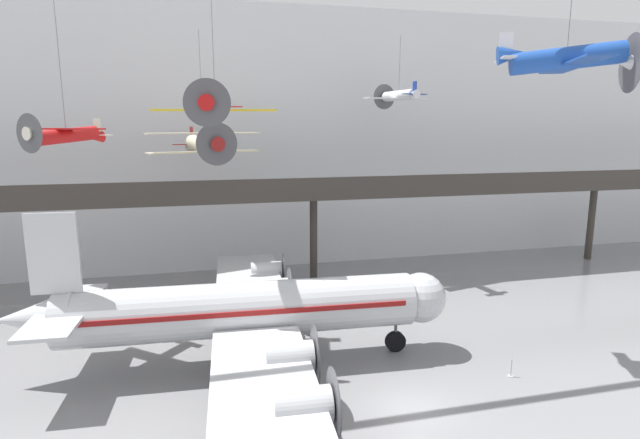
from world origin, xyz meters
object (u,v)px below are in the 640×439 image
object	(u,v)px
suspended_plane_red_highwing	(66,135)
stanchion_barrier	(511,371)
suspended_plane_cream_biplane	(204,145)
suspended_plane_white_twin	(399,96)
airliner_silver_main	(240,310)
suspended_plane_blue_trainer	(566,59)
suspended_plane_yellow_lowwing	(215,106)

from	to	relation	value
suspended_plane_red_highwing	stanchion_barrier	world-z (taller)	suspended_plane_red_highwing
suspended_plane_cream_biplane	suspended_plane_white_twin	world-z (taller)	suspended_plane_white_twin
suspended_plane_cream_biplane	suspended_plane_white_twin	xyz separation A→B (m)	(17.00, -0.16, 4.15)
airliner_silver_main	suspended_plane_blue_trainer	bearing A→B (deg)	-3.89
suspended_plane_blue_trainer	stanchion_barrier	size ratio (longest dim) A/B	8.48
suspended_plane_cream_biplane	suspended_plane_blue_trainer	bearing A→B (deg)	34.30
stanchion_barrier	airliner_silver_main	bearing A→B (deg)	160.74
airliner_silver_main	stanchion_barrier	bearing A→B (deg)	-15.94
suspended_plane_cream_biplane	suspended_plane_blue_trainer	distance (m)	26.97
suspended_plane_cream_biplane	suspended_plane_red_highwing	world-z (taller)	suspended_plane_red_highwing
suspended_plane_cream_biplane	suspended_plane_blue_trainer	xyz separation A→B (m)	(20.43, -16.76, 5.38)
suspended_plane_yellow_lowwing	suspended_plane_blue_trainer	world-z (taller)	suspended_plane_blue_trainer
suspended_plane_yellow_lowwing	suspended_plane_white_twin	distance (m)	19.63
airliner_silver_main	suspended_plane_yellow_lowwing	distance (m)	12.40
suspended_plane_cream_biplane	suspended_plane_red_highwing	xyz separation A→B (m)	(-8.26, -8.94, 1.04)
airliner_silver_main	suspended_plane_white_twin	world-z (taller)	suspended_plane_white_twin
suspended_plane_white_twin	suspended_plane_blue_trainer	distance (m)	16.99
suspended_plane_white_twin	suspended_plane_blue_trainer	world-z (taller)	same
suspended_plane_red_highwing	suspended_plane_blue_trainer	xyz separation A→B (m)	(28.69, -7.82, 4.33)
stanchion_barrier	suspended_plane_white_twin	bearing A→B (deg)	88.02
suspended_plane_yellow_lowwing	stanchion_barrier	xyz separation A→B (m)	(15.68, -8.60, -14.97)
suspended_plane_blue_trainer	stanchion_barrier	distance (m)	18.26
airliner_silver_main	suspended_plane_yellow_lowwing	world-z (taller)	suspended_plane_yellow_lowwing
stanchion_barrier	suspended_plane_yellow_lowwing	bearing A→B (deg)	151.26
suspended_plane_cream_biplane	suspended_plane_yellow_lowwing	bearing A→B (deg)	-12.93
airliner_silver_main	stanchion_barrier	distance (m)	15.99
airliner_silver_main	suspended_plane_red_highwing	size ratio (longest dim) A/B	3.26
suspended_plane_yellow_lowwing	suspended_plane_cream_biplane	distance (m)	11.30
suspended_plane_yellow_lowwing	stanchion_barrier	size ratio (longest dim) A/B	7.12
suspended_plane_yellow_lowwing	suspended_plane_white_twin	xyz separation A→B (m)	(16.35, 10.77, 1.37)
suspended_plane_cream_biplane	suspended_plane_blue_trainer	size ratio (longest dim) A/B	1.15
suspended_plane_red_highwing	suspended_plane_white_twin	distance (m)	26.92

